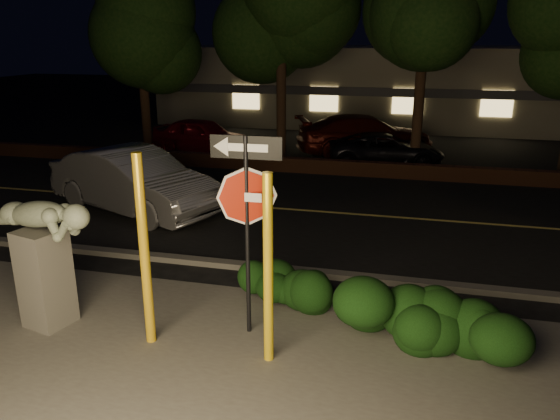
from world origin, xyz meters
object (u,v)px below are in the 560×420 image
object	(u,v)px
yellow_pole_left	(144,252)
parked_car_dark	(386,149)
sculpture	(43,248)
signpost	(247,197)
parked_car_darkred	(365,135)
silver_sedan	(134,181)
yellow_pole_right	(268,271)
parked_car_red	(202,136)

from	to	relation	value
yellow_pole_left	parked_car_dark	bearing A→B (deg)	78.14
sculpture	signpost	bearing A→B (deg)	24.29
yellow_pole_left	parked_car_dark	size ratio (longest dim) A/B	0.72
sculpture	parked_car_darkred	size ratio (longest dim) A/B	0.40
signpost	yellow_pole_left	bearing A→B (deg)	-156.49
silver_sedan	parked_car_darkred	xyz separation A→B (m)	(5.30, 9.01, -0.06)
sculpture	parked_car_darkred	distance (m)	15.36
yellow_pole_right	sculpture	distance (m)	3.72
yellow_pole_left	silver_sedan	distance (m)	6.94
yellow_pole_left	sculpture	xyz separation A→B (m)	(-1.82, 0.09, -0.14)
yellow_pole_left	signpost	bearing A→B (deg)	24.57
parked_car_dark	yellow_pole_left	bearing A→B (deg)	158.41
yellow_pole_left	parked_car_red	world-z (taller)	yellow_pole_left
parked_car_red	parked_car_dark	xyz separation A→B (m)	(7.38, -0.45, -0.12)
yellow_pole_right	parked_car_darkred	world-z (taller)	yellow_pole_right
parked_car_darkred	parked_car_dark	bearing A→B (deg)	-172.89
signpost	silver_sedan	size ratio (longest dim) A/B	0.62
signpost	sculpture	world-z (taller)	signpost
yellow_pole_left	parked_car_darkred	xyz separation A→B (m)	(1.86, 14.99, -0.71)
yellow_pole_left	silver_sedan	size ratio (longest dim) A/B	0.58
sculpture	yellow_pole_left	bearing A→B (deg)	11.76
parked_car_red	yellow_pole_left	bearing A→B (deg)	-150.75
sculpture	parked_car_darkred	bearing A→B (deg)	90.79
yellow_pole_left	parked_car_darkred	bearing A→B (deg)	82.94
yellow_pole_left	yellow_pole_right	bearing A→B (deg)	-1.46
yellow_pole_right	signpost	size ratio (longest dim) A/B	0.89
signpost	silver_sedan	bearing A→B (deg)	131.11
yellow_pole_left	yellow_pole_right	size ratio (longest dim) A/B	1.06
signpost	silver_sedan	world-z (taller)	signpost
sculpture	parked_car_dark	distance (m)	14.02
parked_car_darkred	parked_car_dark	distance (m)	1.94
yellow_pole_left	signpost	distance (m)	1.71
yellow_pole_right	silver_sedan	distance (m)	8.08
parked_car_red	parked_car_dark	distance (m)	7.39
yellow_pole_left	parked_car_red	size ratio (longest dim) A/B	0.73
yellow_pole_right	parked_car_dark	size ratio (longest dim) A/B	0.68
yellow_pole_right	parked_car_darkred	xyz separation A→B (m)	(-0.05, 15.04, -0.63)
parked_car_red	parked_car_darkred	xyz separation A→B (m)	(6.44, 1.23, 0.09)
silver_sedan	parked_car_red	xyz separation A→B (m)	(-1.14, 7.77, -0.14)
signpost	parked_car_darkred	size ratio (longest dim) A/B	0.58
sculpture	parked_car_red	size ratio (longest dim) A/B	0.53
parked_car_darkred	parked_car_dark	world-z (taller)	parked_car_darkred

